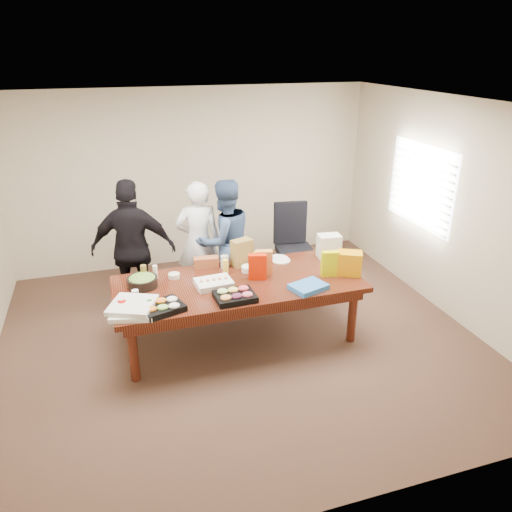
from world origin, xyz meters
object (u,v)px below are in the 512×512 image
object	(u,v)px
office_chair	(295,248)
person_right	(225,241)
sheet_cake	(214,283)
conference_table	(239,310)
person_center	(199,242)
salad_bowl	(142,282)

from	to	relation	value
office_chair	person_right	size ratio (longest dim) A/B	0.68
person_right	sheet_cake	xyz separation A→B (m)	(-0.40, -1.08, -0.05)
conference_table	sheet_cake	bearing A→B (deg)	-175.44
person_center	salad_bowl	bearing A→B (deg)	53.27
person_center	sheet_cake	distance (m)	1.20
sheet_cake	person_center	bearing A→B (deg)	82.62
conference_table	sheet_cake	world-z (taller)	sheet_cake
salad_bowl	sheet_cake	bearing A→B (deg)	-16.56
person_right	sheet_cake	world-z (taller)	person_right
sheet_cake	salad_bowl	size ratio (longest dim) A/B	1.17
sheet_cake	person_right	bearing A→B (deg)	65.61
office_chair	person_center	distance (m)	1.41
person_center	salad_bowl	distance (m)	1.28
conference_table	office_chair	xyz separation A→B (m)	(1.17, 1.15, 0.19)
office_chair	person_center	bearing A→B (deg)	-173.18
person_right	salad_bowl	xyz separation A→B (m)	(-1.16, -0.86, -0.03)
conference_table	person_right	distance (m)	1.16
sheet_cake	salad_bowl	bearing A→B (deg)	159.38
office_chair	sheet_cake	size ratio (longest dim) A/B	2.87
office_chair	salad_bowl	distance (m)	2.42
person_center	sheet_cake	xyz separation A→B (m)	(-0.07, -1.20, -0.04)
person_right	sheet_cake	size ratio (longest dim) A/B	4.22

